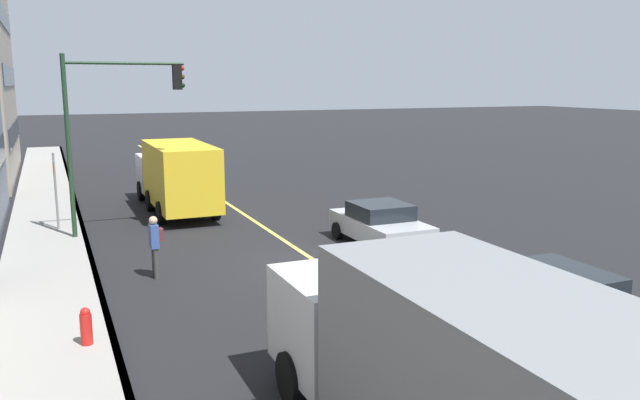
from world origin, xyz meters
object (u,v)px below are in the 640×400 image
car_black (558,303)px  pedestrian_with_backpack (155,242)px  truck_gray (462,381)px  truck_yellow (176,175)px  traffic_light_mast (112,114)px  street_sign_post (55,186)px  car_silver (380,224)px  fire_hydrant (86,330)px

car_black → pedestrian_with_backpack: 10.63m
truck_gray → pedestrian_with_backpack: 11.58m
car_black → truck_gray: truck_gray is taller
truck_yellow → traffic_light_mast: bearing=143.3°
truck_gray → traffic_light_mast: size_ratio=1.26×
pedestrian_with_backpack → street_sign_post: street_sign_post is taller
traffic_light_mast → street_sign_post: size_ratio=2.17×
car_silver → traffic_light_mast: 9.96m
traffic_light_mast → street_sign_post: 3.61m
pedestrian_with_backpack → street_sign_post: (6.95, 2.41, 0.69)m
truck_yellow → fire_hydrant: truck_yellow is taller
car_silver → truck_gray: 13.21m
fire_hydrant → traffic_light_mast: bearing=-9.5°
truck_yellow → street_sign_post: 5.28m
pedestrian_with_backpack → traffic_light_mast: bearing=4.8°
car_silver → pedestrian_with_backpack: bearing=95.0°
traffic_light_mast → fire_hydrant: size_ratio=6.78×
pedestrian_with_backpack → traffic_light_mast: traffic_light_mast is taller
traffic_light_mast → pedestrian_with_backpack: bearing=-175.2°
car_black → traffic_light_mast: traffic_light_mast is taller
truck_yellow → street_sign_post: size_ratio=2.73×
car_silver → traffic_light_mast: size_ratio=0.66×
traffic_light_mast → fire_hydrant: (-9.93, 1.66, -3.88)m
car_silver → pedestrian_with_backpack: (-0.65, 7.53, 0.30)m
truck_gray → street_sign_post: bearing=13.9°
car_black → fire_hydrant: size_ratio=4.40×
car_silver → fire_hydrant: 10.94m
truck_yellow → pedestrian_with_backpack: size_ratio=4.53×
street_sign_post → car_silver: bearing=-122.3°
street_sign_post → fire_hydrant: street_sign_post is taller
car_silver → car_black: (-8.40, 0.26, 0.03)m
truck_yellow → truck_gray: size_ratio=1.00×
car_silver → truck_gray: (-12.02, 5.40, 0.90)m
fire_hydrant → car_silver: bearing=-61.8°
car_silver → street_sign_post: bearing=57.7°
truck_gray → truck_yellow: bearing=-0.6°
truck_yellow → car_black: bearing=-163.9°
car_silver → fire_hydrant: bearing=118.2°
truck_yellow → fire_hydrant: bearing=161.9°
pedestrian_with_backpack → traffic_light_mast: 6.35m
car_silver → car_black: size_ratio=1.01×
truck_gray → street_sign_post: size_ratio=2.73×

